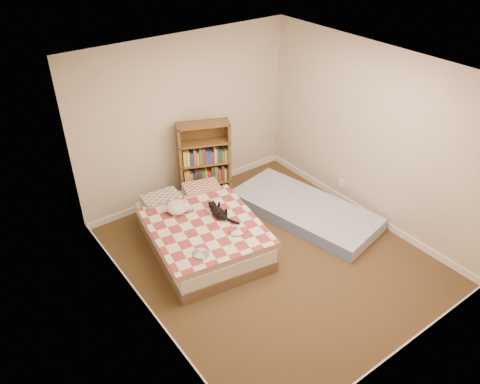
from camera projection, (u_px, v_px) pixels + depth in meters
room at (274, 180)px, 5.53m from camera, size 3.51×4.01×2.51m
bed at (200, 231)px, 6.28m from camera, size 1.59×2.03×0.49m
bookshelf at (204, 170)px, 7.11m from camera, size 0.87×0.54×1.28m
floor_mattress at (305, 210)px, 6.92m from camera, size 1.39×2.31×0.19m
black_cat at (218, 212)px, 6.19m from camera, size 0.21×0.57×0.13m
white_dog at (178, 207)px, 6.24m from camera, size 0.31×0.32×0.15m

